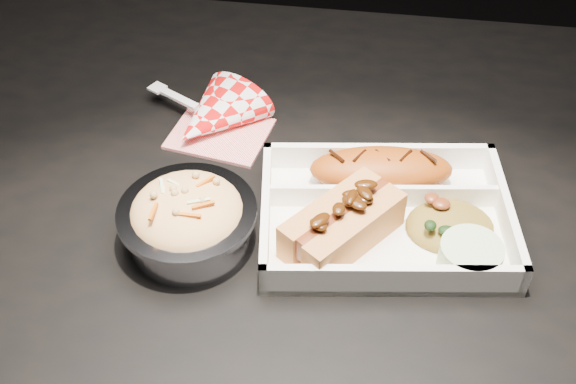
{
  "coord_description": "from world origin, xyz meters",
  "views": [
    {
      "loc": [
        0.01,
        -0.55,
        1.29
      ],
      "look_at": [
        -0.06,
        -0.06,
        0.81
      ],
      "focal_mm": 45.0,
      "sensor_mm": 36.0,
      "label": 1
    }
  ],
  "objects_px": {
    "hotdog": "(343,222)",
    "dining_table": "(349,258)",
    "foil_coleslaw_cup": "(188,218)",
    "fried_pastry": "(381,170)",
    "food_tray": "(384,219)",
    "napkin_fork": "(213,118)"
  },
  "relations": [
    {
      "from": "dining_table",
      "to": "fried_pastry",
      "type": "xyz_separation_m",
      "value": [
        0.02,
        0.02,
        0.12
      ]
    },
    {
      "from": "dining_table",
      "to": "hotdog",
      "type": "height_order",
      "value": "hotdog"
    },
    {
      "from": "hotdog",
      "to": "dining_table",
      "type": "bearing_deg",
      "value": 29.8
    },
    {
      "from": "fried_pastry",
      "to": "foil_coleslaw_cup",
      "type": "distance_m",
      "value": 0.21
    },
    {
      "from": "fried_pastry",
      "to": "napkin_fork",
      "type": "distance_m",
      "value": 0.21
    },
    {
      "from": "hotdog",
      "to": "napkin_fork",
      "type": "relative_size",
      "value": 0.82
    },
    {
      "from": "hotdog",
      "to": "napkin_fork",
      "type": "xyz_separation_m",
      "value": [
        -0.17,
        0.16,
        -0.02
      ]
    },
    {
      "from": "foil_coleslaw_cup",
      "to": "napkin_fork",
      "type": "height_order",
      "value": "foil_coleslaw_cup"
    },
    {
      "from": "dining_table",
      "to": "food_tray",
      "type": "height_order",
      "value": "food_tray"
    },
    {
      "from": "food_tray",
      "to": "hotdog",
      "type": "height_order",
      "value": "hotdog"
    },
    {
      "from": "fried_pastry",
      "to": "hotdog",
      "type": "xyz_separation_m",
      "value": [
        -0.03,
        -0.09,
        0.0
      ]
    },
    {
      "from": "napkin_fork",
      "to": "hotdog",
      "type": "bearing_deg",
      "value": -15.53
    },
    {
      "from": "dining_table",
      "to": "hotdog",
      "type": "bearing_deg",
      "value": -97.7
    },
    {
      "from": "food_tray",
      "to": "napkin_fork",
      "type": "height_order",
      "value": "napkin_fork"
    },
    {
      "from": "dining_table",
      "to": "napkin_fork",
      "type": "relative_size",
      "value": 7.36
    },
    {
      "from": "dining_table",
      "to": "fried_pastry",
      "type": "relative_size",
      "value": 7.89
    },
    {
      "from": "fried_pastry",
      "to": "foil_coleslaw_cup",
      "type": "bearing_deg",
      "value": -150.5
    },
    {
      "from": "food_tray",
      "to": "fried_pastry",
      "type": "relative_size",
      "value": 1.79
    },
    {
      "from": "foil_coleslaw_cup",
      "to": "napkin_fork",
      "type": "xyz_separation_m",
      "value": [
        -0.02,
        0.18,
        -0.02
      ]
    },
    {
      "from": "hotdog",
      "to": "foil_coleslaw_cup",
      "type": "height_order",
      "value": "foil_coleslaw_cup"
    },
    {
      "from": "dining_table",
      "to": "hotdog",
      "type": "relative_size",
      "value": 8.94
    },
    {
      "from": "dining_table",
      "to": "foil_coleslaw_cup",
      "type": "height_order",
      "value": "foil_coleslaw_cup"
    }
  ]
}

